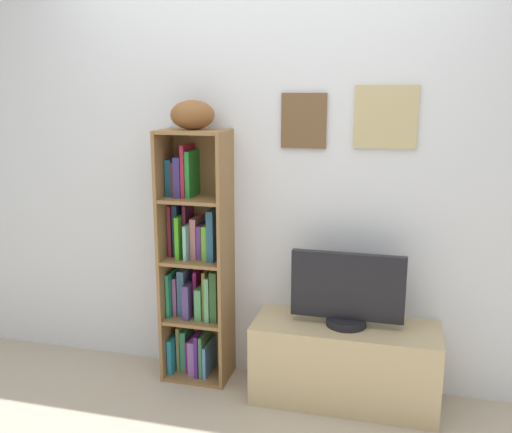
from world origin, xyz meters
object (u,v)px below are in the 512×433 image
(football, at_px, (193,115))
(tv_stand, at_px, (344,363))
(bookshelf, at_px, (196,267))
(television, at_px, (347,291))

(football, relative_size, tv_stand, 0.24)
(bookshelf, height_order, tv_stand, bookshelf)
(tv_stand, relative_size, television, 1.66)
(television, bearing_deg, tv_stand, -90.00)
(football, height_order, television, football)
(bookshelf, relative_size, football, 6.09)
(tv_stand, bearing_deg, bookshelf, 174.14)
(football, distance_m, television, 1.29)
(bookshelf, distance_m, football, 0.89)
(bookshelf, distance_m, television, 0.91)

